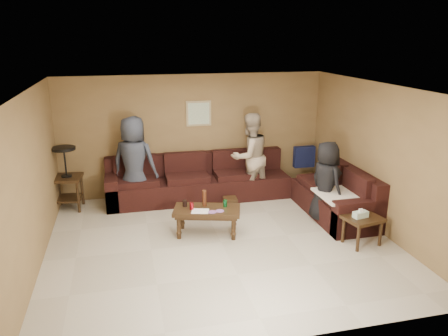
# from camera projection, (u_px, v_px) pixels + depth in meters

# --- Properties ---
(room) EXTENTS (5.60, 5.50, 2.50)m
(room) POSITION_uv_depth(u_px,v_px,m) (221.00, 144.00, 6.66)
(room) COLOR beige
(room) RESTS_ON ground
(sectional_sofa) EXTENTS (4.65, 2.90, 0.97)m
(sectional_sofa) POSITION_uv_depth(u_px,v_px,m) (244.00, 189.00, 8.64)
(sectional_sofa) COLOR black
(sectional_sofa) RESTS_ON ground
(coffee_table) EXTENTS (1.22, 0.84, 0.74)m
(coffee_table) POSITION_uv_depth(u_px,v_px,m) (207.00, 212.00, 7.33)
(coffee_table) COLOR #332011
(coffee_table) RESTS_ON ground
(end_table_left) EXTENTS (0.59, 0.59, 1.24)m
(end_table_left) POSITION_uv_depth(u_px,v_px,m) (67.00, 177.00, 8.34)
(end_table_left) COLOR #332011
(end_table_left) RESTS_ON ground
(side_table_right) EXTENTS (0.65, 0.57, 0.62)m
(side_table_right) POSITION_uv_depth(u_px,v_px,m) (362.00, 221.00, 6.97)
(side_table_right) COLOR #332011
(side_table_right) RESTS_ON ground
(waste_bin) EXTENTS (0.27, 0.27, 0.30)m
(waste_bin) POSITION_uv_depth(u_px,v_px,m) (230.00, 205.00, 8.29)
(waste_bin) COLOR #332011
(waste_bin) RESTS_ON ground
(wall_art) EXTENTS (0.52, 0.04, 0.52)m
(wall_art) POSITION_uv_depth(u_px,v_px,m) (199.00, 113.00, 8.97)
(wall_art) COLOR tan
(wall_art) RESTS_ON ground
(person_left) EXTENTS (1.04, 0.88, 1.80)m
(person_left) POSITION_uv_depth(u_px,v_px,m) (134.00, 162.00, 8.39)
(person_left) COLOR #2D323F
(person_left) RESTS_ON ground
(person_middle) EXTENTS (1.03, 0.92, 1.78)m
(person_middle) POSITION_uv_depth(u_px,v_px,m) (250.00, 157.00, 8.84)
(person_middle) COLOR tan
(person_middle) RESTS_ON ground
(person_right) EXTENTS (0.64, 0.82, 1.48)m
(person_right) POSITION_uv_depth(u_px,v_px,m) (326.00, 182.00, 7.75)
(person_right) COLOR black
(person_right) RESTS_ON ground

